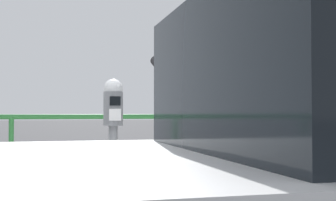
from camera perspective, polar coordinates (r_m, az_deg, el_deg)
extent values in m
cylinder|color=slate|center=(3.62, -6.86, -11.31)|extent=(0.07, 0.07, 1.03)
cylinder|color=slate|center=(3.57, -6.83, -1.01)|extent=(0.15, 0.15, 0.26)
sphere|color=silver|center=(3.57, -6.82, 1.50)|extent=(0.15, 0.15, 0.15)
cube|color=black|center=(3.49, -6.58, -0.05)|extent=(0.08, 0.01, 0.07)
cube|color=white|center=(3.49, -6.59, -1.77)|extent=(0.09, 0.01, 0.09)
cylinder|color=brown|center=(4.06, 3.06, -11.29)|extent=(0.15, 0.15, 0.89)
cylinder|color=brown|center=(3.94, 0.75, -11.59)|extent=(0.15, 0.15, 0.89)
cube|color=black|center=(3.94, 1.91, -0.24)|extent=(0.51, 0.37, 0.67)
sphere|color=tan|center=(3.98, 1.91, 6.30)|extent=(0.24, 0.24, 0.24)
cylinder|color=black|center=(4.12, 4.94, -0.04)|extent=(0.09, 0.09, 0.63)
cylinder|color=black|center=(3.61, 0.59, 2.31)|extent=(0.28, 0.54, 0.47)
cylinder|color=#2D7A38|center=(5.76, -9.68, -1.99)|extent=(24.00, 0.06, 0.06)
cylinder|color=#2D7A38|center=(5.79, -9.70, -6.83)|extent=(24.00, 0.05, 0.05)
cylinder|color=#2D7A38|center=(5.78, -18.93, -7.32)|extent=(0.06, 0.06, 1.08)
cylinder|color=#2D7A38|center=(5.96, -0.76, -7.23)|extent=(0.06, 0.06, 1.08)
cylinder|color=#2D7A38|center=(6.66, 14.90, -6.57)|extent=(0.06, 0.06, 1.08)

